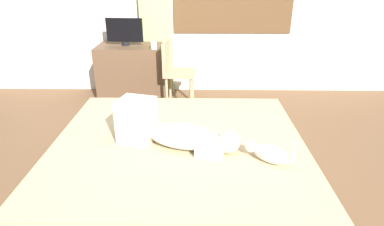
% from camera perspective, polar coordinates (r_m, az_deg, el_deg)
% --- Properties ---
extents(ground_plane, '(16.00, 16.00, 0.00)m').
position_cam_1_polar(ground_plane, '(2.67, 0.03, -14.81)').
color(ground_plane, brown).
extents(bed, '(2.02, 1.87, 0.43)m').
position_cam_1_polar(bed, '(2.68, -2.23, -8.94)').
color(bed, '#997A56').
rests_on(bed, ground).
extents(person_lying, '(0.94, 0.47, 0.34)m').
position_cam_1_polar(person_lying, '(2.47, -3.63, -3.24)').
color(person_lying, silver).
rests_on(person_lying, bed).
extents(cat, '(0.31, 0.25, 0.21)m').
position_cam_1_polar(cat, '(2.34, 13.30, -6.88)').
color(cat, silver).
rests_on(cat, bed).
extents(desk, '(0.90, 0.56, 0.74)m').
position_cam_1_polar(desk, '(4.53, -10.25, 7.04)').
color(desk, brown).
rests_on(desk, ground).
extents(tv_monitor, '(0.48, 0.10, 0.35)m').
position_cam_1_polar(tv_monitor, '(4.42, -11.75, 13.87)').
color(tv_monitor, black).
rests_on(tv_monitor, desk).
extents(cup, '(0.08, 0.08, 0.09)m').
position_cam_1_polar(cup, '(4.19, -6.74, 11.70)').
color(cup, white).
rests_on(cup, desk).
extents(chair_by_desk, '(0.40, 0.40, 0.86)m').
position_cam_1_polar(chair_by_desk, '(4.13, -3.16, 7.70)').
color(chair_by_desk, tan).
rests_on(chair_by_desk, ground).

